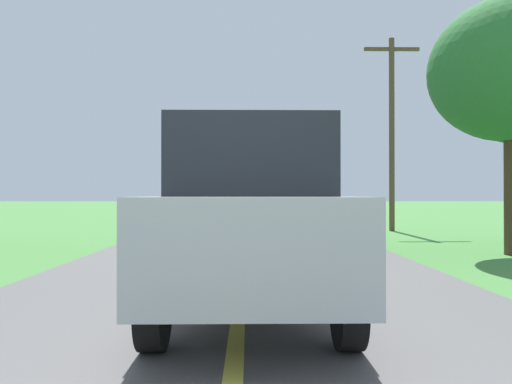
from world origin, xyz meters
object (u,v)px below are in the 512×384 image
(banana_truck_far, at_px, (262,192))
(utility_pole_roadside, at_px, (392,127))
(banana_truck_near, at_px, (261,189))
(roadside_tree_far_left, at_px, (510,70))
(following_car, at_px, (251,218))

(banana_truck_far, bearing_deg, utility_pole_roadside, -49.35)
(banana_truck_near, xyz_separation_m, roadside_tree_far_left, (5.43, -2.02, 2.59))
(banana_truck_near, distance_m, following_car, 7.41)
(utility_pole_roadside, xyz_separation_m, following_car, (-5.25, -12.43, -2.77))
(banana_truck_near, bearing_deg, banana_truck_far, 88.24)
(banana_truck_near, bearing_deg, roadside_tree_far_left, -20.42)
(roadside_tree_far_left, distance_m, following_car, 8.41)
(roadside_tree_far_left, bearing_deg, utility_pole_roadside, 93.97)
(banana_truck_near, bearing_deg, utility_pole_roadside, 45.57)
(banana_truck_near, xyz_separation_m, following_car, (-0.31, -7.39, -0.39))
(banana_truck_near, height_order, utility_pole_roadside, utility_pole_roadside)
(banana_truck_near, distance_m, utility_pole_roadside, 7.44)
(banana_truck_near, relative_size, utility_pole_roadside, 0.82)
(utility_pole_roadside, distance_m, following_car, 13.77)
(banana_truck_far, relative_size, roadside_tree_far_left, 1.03)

